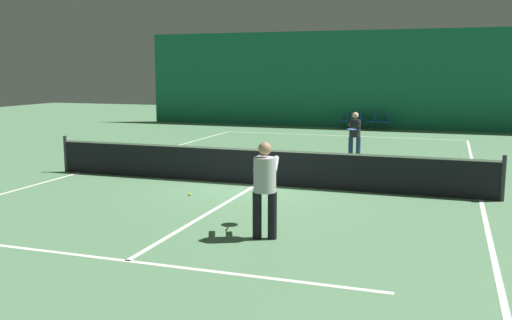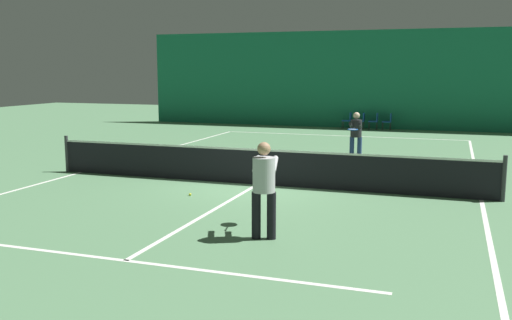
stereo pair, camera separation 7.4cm
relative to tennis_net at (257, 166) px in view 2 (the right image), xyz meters
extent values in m
plane|color=#56845B|center=(0.00, 0.00, -0.51)|extent=(60.00, 60.00, 0.00)
cube|color=#196B4C|center=(0.00, 15.74, 1.98)|extent=(23.00, 0.12, 4.98)
cube|color=white|center=(0.00, 11.90, -0.51)|extent=(11.00, 0.10, 0.00)
cube|color=white|center=(0.00, 6.40, -0.51)|extent=(8.25, 0.10, 0.00)
cube|color=white|center=(0.00, -6.40, -0.51)|extent=(8.25, 0.10, 0.00)
cube|color=white|center=(-5.50, 0.00, -0.51)|extent=(0.10, 23.80, 0.00)
cube|color=white|center=(5.50, 0.00, -0.51)|extent=(0.10, 23.80, 0.00)
cube|color=white|center=(0.00, 0.00, -0.51)|extent=(0.10, 12.80, 0.00)
cube|color=black|center=(0.00, 0.00, -0.04)|extent=(11.90, 0.02, 0.95)
cube|color=white|center=(0.00, 0.00, 0.41)|extent=(11.90, 0.02, 0.05)
cylinder|color=#333338|center=(-5.95, 0.00, 0.02)|extent=(0.10, 0.10, 1.07)
cylinder|color=#333338|center=(5.95, 0.00, 0.02)|extent=(0.10, 0.10, 1.07)
cylinder|color=black|center=(1.56, -4.58, -0.08)|extent=(0.19, 0.19, 0.85)
cylinder|color=black|center=(1.82, -4.52, -0.08)|extent=(0.19, 0.19, 0.85)
cylinder|color=#B7B7BC|center=(1.69, -4.55, 0.65)|extent=(0.48, 0.48, 0.62)
sphere|color=tan|center=(1.69, -4.55, 1.11)|extent=(0.24, 0.24, 0.24)
cylinder|color=#B7B7BC|center=(1.47, -4.31, 0.79)|extent=(0.23, 0.59, 0.25)
cylinder|color=#B7B7BC|center=(1.78, -4.24, 0.79)|extent=(0.23, 0.59, 0.25)
cylinder|color=black|center=(1.53, -3.85, 0.72)|extent=(0.09, 0.30, 0.03)
torus|color=gold|center=(1.47, -3.55, 0.72)|extent=(0.39, 0.39, 0.03)
cylinder|color=silver|center=(1.47, -3.55, 0.72)|extent=(0.33, 0.33, 0.00)
cylinder|color=navy|center=(1.89, 4.93, -0.12)|extent=(0.16, 0.16, 0.79)
cylinder|color=navy|center=(1.64, 4.92, -0.12)|extent=(0.16, 0.16, 0.79)
cylinder|color=#232328|center=(1.77, 4.92, 0.56)|extent=(0.39, 0.39, 0.57)
sphere|color=beige|center=(1.77, 4.92, 0.99)|extent=(0.22, 0.22, 0.22)
cylinder|color=#232328|center=(1.93, 4.67, 0.69)|extent=(0.12, 0.55, 0.23)
cylinder|color=#232328|center=(1.63, 4.66, 0.69)|extent=(0.12, 0.55, 0.23)
cylinder|color=black|center=(1.80, 4.26, 0.62)|extent=(0.04, 0.31, 0.03)
torus|color=#1951B2|center=(1.82, 3.95, 0.62)|extent=(0.35, 0.35, 0.03)
cylinder|color=silver|center=(1.82, 3.95, 0.62)|extent=(0.29, 0.29, 0.00)
cylinder|color=#2D2D2D|center=(-0.56, 15.38, -0.32)|extent=(0.03, 0.03, 0.39)
cylinder|color=#2D2D2D|center=(-0.56, 15.00, -0.32)|extent=(0.03, 0.03, 0.39)
cylinder|color=#2D2D2D|center=(-0.18, 15.38, -0.32)|extent=(0.03, 0.03, 0.39)
cylinder|color=#2D2D2D|center=(-0.18, 15.00, -0.32)|extent=(0.03, 0.03, 0.39)
cube|color=#19479E|center=(-0.37, 15.19, -0.10)|extent=(0.44, 0.44, 0.05)
cube|color=#19479E|center=(-0.17, 15.19, 0.13)|extent=(0.04, 0.44, 0.40)
cylinder|color=#2D2D2D|center=(0.11, 15.38, -0.32)|extent=(0.03, 0.03, 0.39)
cylinder|color=#2D2D2D|center=(0.11, 15.00, -0.32)|extent=(0.03, 0.03, 0.39)
cylinder|color=#2D2D2D|center=(0.49, 15.38, -0.32)|extent=(0.03, 0.03, 0.39)
cylinder|color=#2D2D2D|center=(0.49, 15.00, -0.32)|extent=(0.03, 0.03, 0.39)
cube|color=#19479E|center=(0.30, 15.19, -0.10)|extent=(0.44, 0.44, 0.05)
cube|color=#19479E|center=(0.50, 15.19, 0.13)|extent=(0.04, 0.44, 0.40)
cylinder|color=#2D2D2D|center=(0.78, 15.38, -0.32)|extent=(0.03, 0.03, 0.39)
cylinder|color=#2D2D2D|center=(0.78, 15.00, -0.32)|extent=(0.03, 0.03, 0.39)
cylinder|color=#2D2D2D|center=(1.16, 15.38, -0.32)|extent=(0.03, 0.03, 0.39)
cylinder|color=#2D2D2D|center=(1.16, 15.00, -0.32)|extent=(0.03, 0.03, 0.39)
cube|color=#19479E|center=(0.97, 15.19, -0.10)|extent=(0.44, 0.44, 0.05)
cube|color=#19479E|center=(1.17, 15.19, 0.13)|extent=(0.04, 0.44, 0.40)
cylinder|color=#2D2D2D|center=(1.45, 15.38, -0.32)|extent=(0.03, 0.03, 0.39)
cylinder|color=#2D2D2D|center=(1.45, 15.00, -0.32)|extent=(0.03, 0.03, 0.39)
cylinder|color=#2D2D2D|center=(1.83, 15.38, -0.32)|extent=(0.03, 0.03, 0.39)
cylinder|color=#2D2D2D|center=(1.83, 15.00, -0.32)|extent=(0.03, 0.03, 0.39)
cube|color=#19479E|center=(1.64, 15.19, -0.10)|extent=(0.44, 0.44, 0.05)
cube|color=#19479E|center=(1.84, 15.19, 0.13)|extent=(0.04, 0.44, 0.40)
sphere|color=#D1DB33|center=(-1.08, -1.80, -0.48)|extent=(0.07, 0.07, 0.07)
camera|label=1|loc=(4.71, -13.91, 2.47)|focal=40.00mm
camera|label=2|loc=(4.78, -13.89, 2.47)|focal=40.00mm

